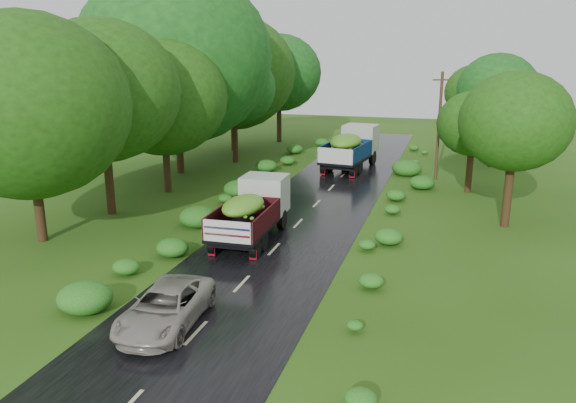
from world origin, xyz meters
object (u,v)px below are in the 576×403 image
at_px(truck_near, 253,208).
at_px(truck_far, 352,146).
at_px(car, 166,307).
at_px(utility_pole, 439,125).

xyz_separation_m(truck_near, truck_far, (1.56, 17.22, 0.22)).
distance_m(car, utility_pole, 25.63).
bearing_deg(car, utility_pole, 68.35).
xyz_separation_m(truck_near, utility_pole, (7.75, 15.30, 2.25)).
relative_size(truck_near, utility_pole, 0.87).
relative_size(car, utility_pole, 0.62).
height_order(car, utility_pole, utility_pole).
distance_m(truck_near, car, 9.07).
bearing_deg(truck_near, car, -89.71).
xyz_separation_m(truck_far, car, (-1.26, -26.25, -1.05)).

